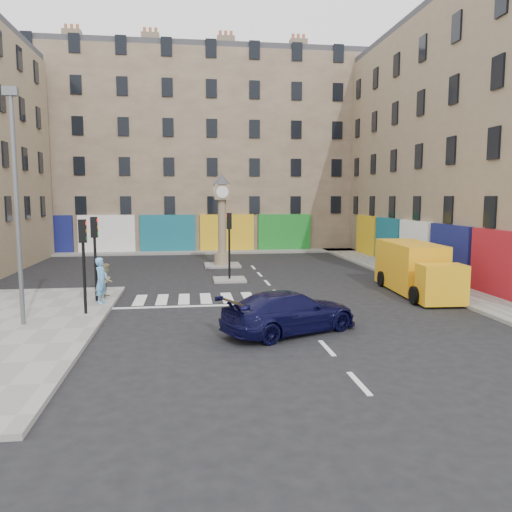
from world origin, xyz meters
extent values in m
plane|color=black|center=(0.00, 0.00, 0.00)|extent=(120.00, 120.00, 0.00)
cube|color=gray|center=(8.70, 10.00, 0.07)|extent=(2.60, 30.00, 0.15)
cube|color=gray|center=(-4.00, 22.20, 0.07)|extent=(32.00, 2.40, 0.15)
cube|color=gray|center=(-2.00, 8.00, 0.06)|extent=(1.80, 1.80, 0.12)
cube|color=gray|center=(-2.00, 14.00, 0.06)|extent=(2.40, 2.40, 0.12)
cube|color=#917A5F|center=(15.00, 10.00, 8.00)|extent=(10.00, 30.00, 16.00)
cube|color=gray|center=(-4.00, 28.00, 8.50)|extent=(32.00, 10.00, 17.00)
cylinder|color=black|center=(-8.30, 0.20, 1.55)|extent=(0.12, 0.12, 2.80)
cube|color=black|center=(-8.30, 0.20, 3.40)|extent=(0.28, 0.22, 0.90)
cylinder|color=black|center=(-8.30, 2.60, 1.55)|extent=(0.12, 0.12, 2.80)
cube|color=black|center=(-8.30, 2.60, 3.40)|extent=(0.28, 0.22, 0.90)
cylinder|color=black|center=(-2.00, 8.00, 1.52)|extent=(0.12, 0.12, 2.80)
cube|color=black|center=(-2.00, 8.00, 3.37)|extent=(0.28, 0.22, 0.90)
cylinder|color=#595B60|center=(-10.20, -1.20, 4.15)|extent=(0.16, 0.16, 8.00)
cube|color=#595B60|center=(-10.20, -1.20, 8.30)|extent=(0.50, 0.25, 0.30)
cylinder|color=#917A5F|center=(-2.00, 14.00, 0.52)|extent=(1.10, 1.10, 0.80)
cylinder|color=#917A5F|center=(-2.00, 14.00, 2.72)|extent=(0.56, 0.56, 3.60)
cube|color=#917A5F|center=(-2.00, 14.00, 5.02)|extent=(1.00, 1.00, 1.00)
cylinder|color=white|center=(-2.00, 13.48, 5.02)|extent=(0.80, 0.06, 0.80)
cone|color=#333338|center=(-2.00, 14.00, 5.87)|extent=(1.20, 1.20, 0.70)
imported|color=black|center=(-0.78, -3.02, 0.73)|extent=(5.43, 3.99, 1.46)
cube|color=#EFA214|center=(6.77, 3.85, 1.27)|extent=(2.32, 4.99, 2.33)
cube|color=#EFA214|center=(6.54, 0.20, 0.96)|extent=(2.00, 1.33, 1.72)
cube|color=black|center=(6.54, 0.15, 1.37)|extent=(1.78, 1.02, 0.71)
cylinder|color=black|center=(5.55, 0.67, 0.41)|extent=(0.30, 0.83, 0.81)
cylinder|color=black|center=(7.58, 0.55, 0.41)|extent=(0.30, 0.83, 0.81)
cylinder|color=black|center=(5.83, 5.13, 0.41)|extent=(0.30, 0.83, 0.81)
cylinder|color=black|center=(7.85, 5.00, 0.41)|extent=(0.30, 0.83, 0.81)
imported|color=#5FA3DA|center=(-8.00, 2.15, 1.14)|extent=(0.67, 0.83, 1.98)
imported|color=#95855C|center=(-8.00, 3.52, 0.92)|extent=(0.70, 0.84, 1.55)
camera|label=1|loc=(-4.22, -19.72, 4.73)|focal=35.00mm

